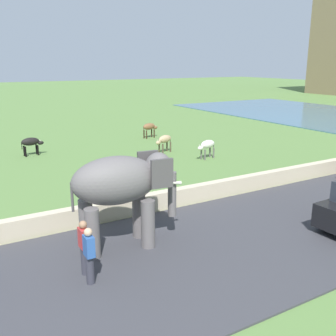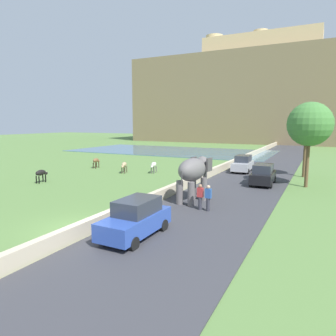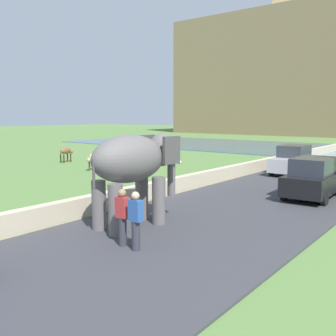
{
  "view_description": "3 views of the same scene",
  "coord_description": "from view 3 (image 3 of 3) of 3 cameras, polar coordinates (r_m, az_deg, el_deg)",
  "views": [
    {
      "loc": [
        14.03,
        2.96,
        5.71
      ],
      "look_at": [
        -0.36,
        11.42,
        1.18
      ],
      "focal_mm": 41.91,
      "sensor_mm": 36.0,
      "label": 1
    },
    {
      "loc": [
        10.95,
        -11.09,
        5.31
      ],
      "look_at": [
        -0.55,
        11.71,
        1.49
      ],
      "focal_mm": 32.99,
      "sensor_mm": 36.0,
      "label": 2
    },
    {
      "loc": [
        11.75,
        -1.24,
        3.58
      ],
      "look_at": [
        1.2,
        12.13,
        1.24
      ],
      "focal_mm": 41.07,
      "sensor_mm": 36.0,
      "label": 3
    }
  ],
  "objects": [
    {
      "name": "road_surface",
      "position": [
        22.57,
        20.38,
        -1.73
      ],
      "size": [
        7.0,
        120.0,
        0.06
      ],
      "primitive_type": "cube",
      "color": "#38383D",
      "rests_on": "ground"
    },
    {
      "name": "barrier_wall",
      "position": [
        22.18,
        9.43,
        -0.61
      ],
      "size": [
        0.4,
        110.0,
        0.74
      ],
      "primitive_type": "cube",
      "color": "beige",
      "rests_on": "ground"
    },
    {
      "name": "lake",
      "position": [
        48.55,
        6.13,
        3.59
      ],
      "size": [
        36.0,
        18.0,
        0.08
      ],
      "primitive_type": "cube",
      "color": "#426B84",
      "rests_on": "ground"
    },
    {
      "name": "elephant",
      "position": [
        12.2,
        -4.98,
        0.52
      ],
      "size": [
        1.7,
        3.54,
        2.99
      ],
      "color": "#605B5B",
      "rests_on": "ground"
    },
    {
      "name": "person_beside_elephant",
      "position": [
        10.51,
        -6.78,
        -7.17
      ],
      "size": [
        0.36,
        0.22,
        1.63
      ],
      "color": "#33333D",
      "rests_on": "ground"
    },
    {
      "name": "person_trailing",
      "position": [
        10.13,
        -4.83,
        -7.72
      ],
      "size": [
        0.36,
        0.22,
        1.63
      ],
      "color": "#33333D",
      "rests_on": "ground"
    },
    {
      "name": "car_silver",
      "position": [
        24.41,
        18.08,
        1.12
      ],
      "size": [
        1.92,
        4.07,
        1.8
      ],
      "color": "#B7B7BC",
      "rests_on": "ground"
    },
    {
      "name": "car_black",
      "position": [
        17.68,
        20.8,
        -1.42
      ],
      "size": [
        1.89,
        4.05,
        1.8
      ],
      "color": "black",
      "rests_on": "ground"
    },
    {
      "name": "cow_brown",
      "position": [
        30.5,
        -14.91,
        2.39
      ],
      "size": [
        0.66,
        1.42,
        1.15
      ],
      "color": "brown",
      "rests_on": "ground"
    },
    {
      "name": "cow_white",
      "position": [
        24.6,
        -4.27,
        1.39
      ],
      "size": [
        0.64,
        1.42,
        1.15
      ],
      "color": "silver",
      "rests_on": "ground"
    },
    {
      "name": "cow_tan",
      "position": [
        25.61,
        -10.95,
        1.52
      ],
      "size": [
        0.78,
        1.42,
        1.15
      ],
      "color": "tan",
      "rests_on": "ground"
    }
  ]
}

